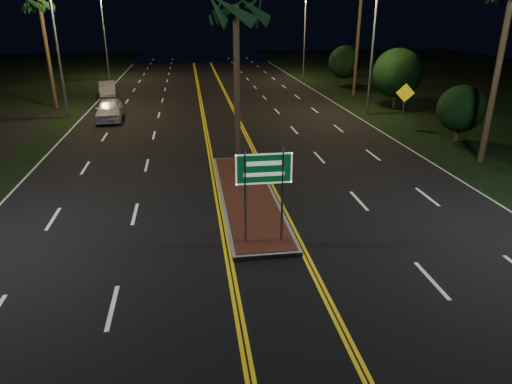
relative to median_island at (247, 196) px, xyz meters
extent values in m
plane|color=black|center=(0.00, -7.00, -0.08)|extent=(120.00, 120.00, 0.00)
cube|color=gray|center=(0.00, 0.00, -0.01)|extent=(2.25, 10.25, 0.15)
cube|color=#592819|center=(0.00, 0.00, 0.08)|extent=(2.00, 10.00, 0.02)
cylinder|color=gray|center=(-0.60, -4.20, 1.67)|extent=(0.08, 0.08, 3.20)
cylinder|color=gray|center=(0.60, -4.20, 1.67)|extent=(0.08, 0.08, 3.20)
cube|color=#07471E|center=(0.00, -4.20, 2.62)|extent=(1.80, 0.04, 1.00)
cube|color=white|center=(0.00, -4.22, 2.62)|extent=(1.80, 0.01, 1.00)
cylinder|color=gray|center=(-11.00, 17.00, 4.42)|extent=(0.18, 0.18, 9.00)
cylinder|color=gray|center=(-11.00, 37.00, 4.42)|extent=(0.18, 0.18, 9.00)
cylinder|color=gray|center=(11.00, 15.00, 4.42)|extent=(0.18, 0.18, 9.00)
cylinder|color=gray|center=(11.00, 35.00, 4.42)|extent=(0.18, 0.18, 9.00)
cylinder|color=#382819|center=(0.00, 3.50, 3.67)|extent=(0.28, 0.28, 7.50)
cylinder|color=#382819|center=(-12.80, 21.00, 3.92)|extent=(0.28, 0.28, 8.00)
cylinder|color=#382819|center=(12.50, 3.00, 4.17)|extent=(0.28, 0.28, 8.50)
cylinder|color=#382819|center=(12.80, 23.00, 4.67)|extent=(0.28, 0.28, 9.50)
cylinder|color=#382819|center=(13.50, 7.00, 0.37)|extent=(0.24, 0.24, 0.90)
sphere|color=black|center=(13.50, 7.00, 1.87)|extent=(2.70, 2.70, 2.70)
cylinder|color=#382819|center=(14.00, 17.00, 0.55)|extent=(0.24, 0.24, 1.26)
sphere|color=black|center=(14.00, 17.00, 2.65)|extent=(3.78, 3.78, 3.78)
cylinder|color=#382819|center=(13.80, 29.00, 0.46)|extent=(0.24, 0.24, 1.08)
sphere|color=black|center=(13.80, 29.00, 2.26)|extent=(3.24, 3.24, 3.24)
imported|color=silver|center=(-7.84, 15.87, 0.78)|extent=(2.51, 5.30, 1.73)
imported|color=#B3B6BD|center=(-9.50, 25.88, 0.68)|extent=(2.62, 4.81, 1.52)
cylinder|color=gray|center=(11.83, 10.88, 1.16)|extent=(0.07, 0.07, 2.49)
cube|color=yellow|center=(11.83, 10.86, 2.18)|extent=(1.16, 0.35, 1.20)
camera|label=1|loc=(-2.19, -17.48, 7.22)|focal=32.00mm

